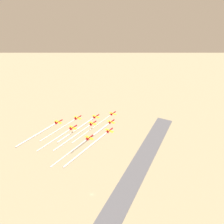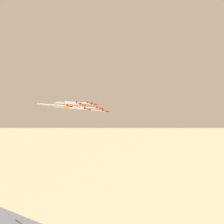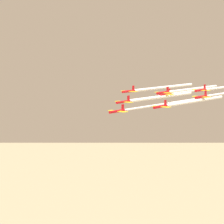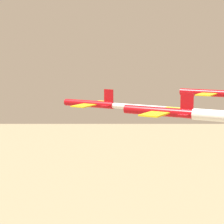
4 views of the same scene
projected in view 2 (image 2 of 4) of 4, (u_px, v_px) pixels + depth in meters
The scene contains 18 objects.
jet_0 at pixel (105, 111), 209.48m from camera, with size 8.45×8.20×2.84m.
jet_1 at pixel (99, 109), 225.67m from camera, with size 8.45×8.20×2.84m.
jet_2 at pixel (87, 109), 211.28m from camera, with size 8.45×8.20×2.84m.
jet_3 at pixel (94, 104), 241.62m from camera, with size 8.45×8.20×2.84m.
jet_4 at pixel (82, 105), 227.22m from camera, with size 8.45×8.20×2.84m.
jet_5 at pixel (69, 106), 212.95m from camera, with size 8.45×8.20×2.84m.
jet_6 at pixel (89, 103), 257.90m from camera, with size 8.45×8.20×2.84m.
jet_7 at pixel (78, 103), 243.46m from camera, with size 8.45×8.20×2.84m.
jet_8 at pixel (66, 107), 229.44m from camera, with size 8.45×8.20×2.84m.
smoke_trail_0 at pixel (83, 109), 227.76m from camera, with size 51.60×15.63×0.79m.
smoke_trail_1 at pixel (81, 107), 241.48m from camera, with size 43.80×13.76×1.22m.
smoke_trail_2 at pixel (68, 108), 227.99m from camera, with size 46.75×14.74×1.38m.
smoke_trail_3 at pixel (79, 103), 255.71m from camera, with size 38.15×11.78×0.84m.
smoke_trail_4 at pixel (67, 104), 241.94m from camera, with size 40.21×12.54×1.02m.
smoke_trail_5 at pixel (51, 105), 229.79m from camera, with size 47.12×14.72×1.23m.
smoke_trail_6 at pixel (75, 103), 271.89m from camera, with size 37.97×12.21×1.38m.
smoke_trail_7 at pixel (66, 103), 255.81m from camera, with size 32.54×10.24×0.94m.
smoke_trail_8 at pixel (52, 106), 242.85m from camera, with size 35.96×11.24×0.94m.
Camera 2 is at (-58.95, 232.32, 180.95)m, focal length 35.00 mm.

